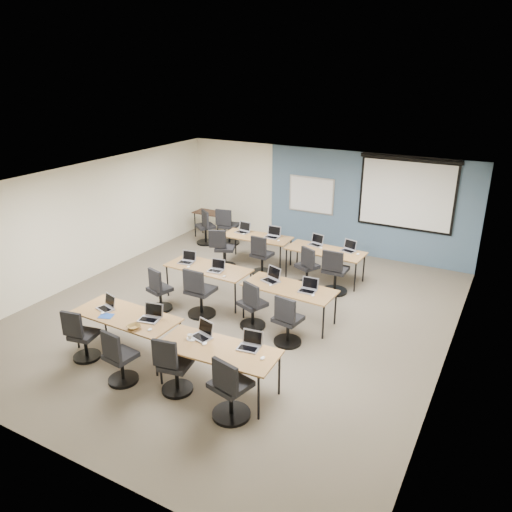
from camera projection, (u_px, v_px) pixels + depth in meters
The scene contains 58 objects.
floor at pixel (238, 313), 10.17m from camera, with size 8.00×9.00×0.02m, color #6B6354.
ceiling at pixel (236, 183), 9.19m from camera, with size 8.00×9.00×0.02m, color white.
wall_back at pixel (323, 199), 13.36m from camera, with size 8.00×0.04×2.70m, color beige.
wall_front at pixel (46, 367), 6.00m from camera, with size 8.00×0.04×2.70m, color beige.
wall_left at pixel (87, 222), 11.47m from camera, with size 0.04×9.00×2.70m, color beige.
wall_right at pixel (454, 294), 7.89m from camera, with size 0.04×9.00×2.70m, color beige.
blue_accent_panel at pixel (368, 206), 12.78m from camera, with size 5.50×0.04×2.70m, color #3D5977.
whiteboard at pixel (311, 195), 13.40m from camera, with size 1.28×0.03×0.98m.
projector_screen at pixel (407, 190), 12.10m from camera, with size 2.40×0.10×1.82m.
training_table_front_left at pixel (126, 317), 8.57m from camera, with size 1.90×0.79×0.73m.
training_table_front_right at pixel (218, 351), 7.56m from camera, with size 1.87×0.78×0.73m.
training_table_mid_left at pixel (208, 269), 10.56m from camera, with size 1.83×0.76×0.73m.
training_table_mid_right at pixel (289, 289), 9.62m from camera, with size 1.81×0.75×0.73m.
training_table_back_left at pixel (257, 238), 12.44m from camera, with size 1.73×0.72×0.73m.
training_table_back_right at pixel (325, 252), 11.52m from camera, with size 1.80×0.75×0.73m.
laptop_0 at pixel (107, 305), 8.76m from camera, with size 0.30×0.26×0.23m.
mouse_0 at pixel (103, 313), 8.59m from camera, with size 0.06×0.09×0.03m, color white.
task_chair_0 at pixel (82, 339), 8.46m from camera, with size 0.47×0.47×0.95m.
laptop_1 at pixel (151, 316), 8.39m from camera, with size 0.34×0.29×0.26m.
mouse_1 at pixel (150, 330), 8.06m from camera, with size 0.06×0.10×0.03m, color white.
task_chair_1 at pixel (119, 361), 7.82m from camera, with size 0.48×0.48×0.97m.
laptop_2 at pixel (203, 333), 7.85m from camera, with size 0.32×0.28×0.25m.
mouse_2 at pixel (205, 344), 7.65m from camera, with size 0.06×0.10×0.04m, color white.
task_chair_2 at pixel (174, 370), 7.59m from camera, with size 0.49×0.49×0.97m.
laptop_3 at pixel (250, 344), 7.56m from camera, with size 0.32×0.28×0.25m.
mouse_3 at pixel (263, 358), 7.28m from camera, with size 0.06×0.10×0.04m, color white.
task_chair_3 at pixel (230, 393), 7.02m from camera, with size 0.56×0.56×1.04m.
laptop_4 at pixel (187, 260), 10.78m from camera, with size 0.32×0.27×0.24m.
mouse_4 at pixel (188, 267), 10.53m from camera, with size 0.06×0.09×0.03m, color white.
task_chair_4 at pixel (159, 293), 10.16m from camera, with size 0.47×0.46×0.95m.
laptop_5 at pixel (216, 268), 10.35m from camera, with size 0.30×0.26×0.23m.
mouse_5 at pixel (224, 276), 10.07m from camera, with size 0.05×0.09×0.03m, color white.
task_chair_5 at pixel (199, 296), 9.92m from camera, with size 0.57×0.57×1.04m.
laptop_6 at pixel (272, 278), 9.88m from camera, with size 0.35×0.29×0.26m.
mouse_6 at pixel (271, 285), 9.68m from camera, with size 0.06×0.09×0.03m, color white.
task_chair_6 at pixel (252, 309), 9.47m from camera, with size 0.53×0.50×0.99m.
laptop_7 at pixel (308, 288), 9.43m from camera, with size 0.32×0.27×0.25m.
mouse_7 at pixel (313, 295), 9.24m from camera, with size 0.06×0.09×0.03m, color white.
task_chair_7 at pixel (287, 324), 8.90m from camera, with size 0.51×0.51×0.99m.
laptop_8 at pixel (243, 230), 12.70m from camera, with size 0.34×0.29×0.26m.
mouse_8 at pixel (244, 234), 12.56m from camera, with size 0.06×0.10×0.04m, color white.
task_chair_8 at pixel (223, 252), 12.29m from camera, with size 0.56×0.52×1.00m.
laptop_9 at pixel (273, 235), 12.34m from camera, with size 0.35×0.30×0.26m.
mouse_9 at pixel (279, 241), 12.09m from camera, with size 0.06×0.09×0.03m, color white.
task_chair_9 at pixel (261, 258), 11.91m from camera, with size 0.50×0.50×0.99m.
laptop_10 at pixel (316, 242), 11.82m from camera, with size 0.32×0.27×0.24m.
mouse_10 at pixel (321, 248), 11.61m from camera, with size 0.06×0.10×0.03m, color white.
task_chair_10 at pixel (307, 270), 11.26m from camera, with size 0.53×0.49×0.97m.
laptop_11 at pixel (349, 248), 11.44m from camera, with size 0.32×0.27×0.24m.
mouse_11 at pixel (358, 254), 11.24m from camera, with size 0.06×0.10×0.04m, color white.
task_chair_11 at pixel (334, 275), 10.91m from camera, with size 0.57×0.57×1.04m.
blue_mousepad at pixel (106, 316), 8.51m from camera, with size 0.23×0.19×0.01m, color #1C4096.
snack_bowl at pixel (134, 327), 8.11m from camera, with size 0.21×0.21×0.05m, color brown.
snack_plate at pixel (192, 339), 7.81m from camera, with size 0.17×0.17×0.01m, color white.
coffee_cup at pixel (190, 337), 7.77m from camera, with size 0.07×0.07×0.07m, color white.
utility_table at pixel (210, 215), 14.39m from camera, with size 0.90×0.50×0.75m.
spare_chair_a at pixel (228, 229), 13.90m from camera, with size 0.56×0.56×1.04m.
spare_chair_b at pixel (206, 230), 13.90m from camera, with size 0.60×0.53×1.01m.
Camera 1 is at (4.67, -7.77, 4.77)m, focal length 35.00 mm.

